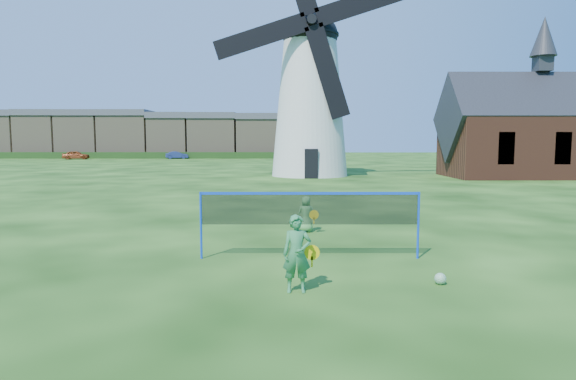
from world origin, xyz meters
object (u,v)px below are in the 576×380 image
(windmill, at_px, (310,96))
(chapel, at_px, (539,133))
(player_boy, at_px, (306,214))
(play_ball, at_px, (440,279))
(player_girl, at_px, (297,254))
(car_right, at_px, (177,155))
(badminton_net, at_px, (310,210))
(car_left, at_px, (76,155))

(windmill, xyz_separation_m, chapel, (17.23, -1.36, -2.87))
(windmill, height_order, chapel, windmill)
(player_boy, distance_m, play_ball, 5.91)
(player_girl, bearing_deg, windmill, 85.03)
(player_boy, height_order, car_right, car_right)
(play_ball, bearing_deg, badminton_net, 139.20)
(chapel, bearing_deg, badminton_net, -125.32)
(chapel, xyz_separation_m, badminton_net, (-18.45, -26.04, -2.20))
(badminton_net, bearing_deg, play_ball, -40.80)
(badminton_net, bearing_deg, chapel, 54.68)
(windmill, bearing_deg, car_left, 133.57)
(player_boy, relative_size, car_left, 0.28)
(windmill, distance_m, car_right, 42.85)
(windmill, height_order, car_left, windmill)
(badminton_net, xyz_separation_m, car_right, (-17.75, 65.41, -0.57))
(windmill, xyz_separation_m, car_right, (-18.97, 38.01, -5.64))
(player_girl, height_order, play_ball, player_girl)
(chapel, height_order, play_ball, chapel)
(player_girl, distance_m, player_boy, 5.90)
(windmill, distance_m, player_boy, 24.74)
(badminton_net, relative_size, car_left, 1.32)
(player_girl, distance_m, car_right, 70.15)
(windmill, bearing_deg, badminton_net, -92.55)
(player_girl, xyz_separation_m, car_left, (-31.86, 65.07, -0.05))
(chapel, distance_m, car_left, 62.48)
(windmill, height_order, badminton_net, windmill)
(car_right, bearing_deg, windmill, -168.50)
(player_girl, bearing_deg, car_right, 102.38)
(play_ball, bearing_deg, chapel, 60.25)
(chapel, xyz_separation_m, player_girl, (-18.79, -28.58, -2.64))
(chapel, xyz_separation_m, player_boy, (-18.40, -22.69, -2.80))
(chapel, bearing_deg, player_girl, -123.33)
(badminton_net, height_order, car_left, badminton_net)
(badminton_net, relative_size, car_right, 1.46)
(chapel, bearing_deg, player_boy, -129.04)
(badminton_net, xyz_separation_m, player_boy, (0.05, 3.35, -0.60))
(chapel, bearing_deg, car_left, 144.23)
(player_girl, height_order, car_left, player_girl)
(windmill, relative_size, play_ball, 84.21)
(chapel, relative_size, player_boy, 13.00)
(car_left, bearing_deg, badminton_net, -161.58)
(badminton_net, distance_m, car_right, 67.78)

